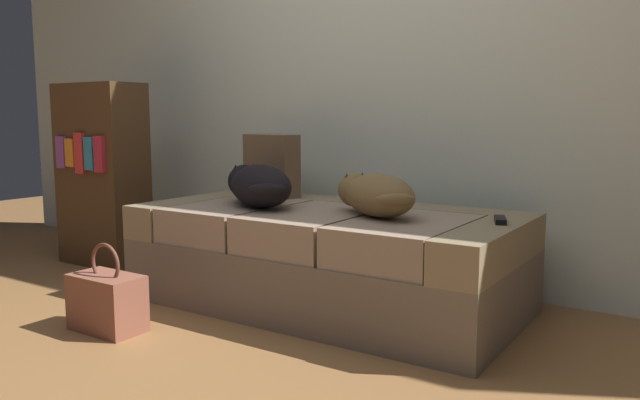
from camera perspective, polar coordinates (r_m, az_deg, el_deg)
ground_plane at (r=2.32m, az=-13.95°, el=-15.47°), size 10.00×10.00×0.00m
back_wall at (r=3.53m, az=6.42°, el=15.68°), size 6.40×0.10×2.80m
couch at (r=3.01m, az=0.54°, el=-5.27°), size 1.81×0.90×0.47m
dog_dark at (r=3.07m, az=-5.72°, el=1.36°), size 0.57×0.44×0.21m
dog_tan at (r=2.76m, az=4.97°, el=0.52°), size 0.53×0.40×0.19m
tv_remote at (r=2.70m, az=16.11°, el=-1.76°), size 0.09×0.16×0.02m
throw_pillow at (r=3.45m, az=-4.46°, el=3.15°), size 0.36×0.18×0.34m
handbag at (r=2.82m, az=-18.85°, el=-8.74°), size 0.32×0.18×0.38m
bookshelf at (r=4.04m, az=-19.24°, el=2.20°), size 0.56×0.30×1.10m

